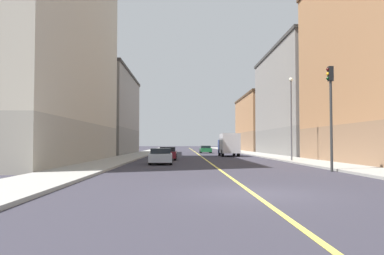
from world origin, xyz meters
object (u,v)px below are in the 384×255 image
(building_right_midblock, at_px, (96,114))
(car_maroon, at_px, (168,154))
(building_left_far, at_px, (269,124))
(building_left_mid, at_px, (309,102))
(traffic_light_left_near, at_px, (331,104))
(car_silver, at_px, (161,156))
(street_lamp_left_near, at_px, (291,110))
(car_green, at_px, (206,149))
(building_right_corner, at_px, (30,32))
(box_truck, at_px, (229,144))

(building_right_midblock, height_order, car_maroon, building_right_midblock)
(building_left_far, bearing_deg, car_maroon, -115.69)
(building_left_mid, relative_size, traffic_light_left_near, 3.81)
(building_left_far, distance_m, car_silver, 53.81)
(building_left_far, height_order, car_silver, building_left_far)
(street_lamp_left_near, xyz_separation_m, car_silver, (-11.83, -3.40, -4.11))
(building_left_far, height_order, car_green, building_left_far)
(building_left_far, relative_size, street_lamp_left_near, 3.12)
(traffic_light_left_near, height_order, car_green, traffic_light_left_near)
(building_right_corner, relative_size, building_right_midblock, 1.15)
(building_right_corner, height_order, traffic_light_left_near, building_right_corner)
(traffic_light_left_near, xyz_separation_m, street_lamp_left_near, (1.02, 11.98, 0.62))
(car_silver, distance_m, box_truck, 20.21)
(building_left_far, relative_size, box_truck, 3.55)
(building_left_far, bearing_deg, box_truck, -111.71)
(building_right_midblock, bearing_deg, building_right_corner, -90.00)
(building_left_far, bearing_deg, car_green, -133.82)
(car_green, height_order, box_truck, box_truck)
(building_left_mid, distance_m, building_right_midblock, 32.45)
(street_lamp_left_near, relative_size, car_maroon, 1.68)
(building_right_corner, bearing_deg, traffic_light_left_near, -25.75)
(car_green, bearing_deg, building_left_far, 46.18)
(building_left_mid, distance_m, car_silver, 31.88)
(car_green, xyz_separation_m, car_silver, (-5.77, -34.53, 0.01))
(building_left_mid, height_order, building_left_far, building_left_mid)
(building_right_midblock, relative_size, car_green, 5.61)
(building_right_midblock, relative_size, car_silver, 5.21)
(street_lamp_left_near, distance_m, car_silver, 12.98)
(car_maroon, height_order, car_silver, car_maroon)
(car_maroon, bearing_deg, building_left_far, 64.31)
(traffic_light_left_near, distance_m, car_green, 43.54)
(street_lamp_left_near, height_order, car_green, street_lamp_left_near)
(traffic_light_left_near, xyz_separation_m, car_green, (-5.05, 43.11, -3.49))
(street_lamp_left_near, height_order, car_silver, street_lamp_left_near)
(traffic_light_left_near, relative_size, car_silver, 1.46)
(street_lamp_left_near, xyz_separation_m, box_truck, (-3.95, 15.19, -3.18))
(building_left_mid, bearing_deg, car_green, 142.94)
(building_left_mid, distance_m, car_maroon, 26.23)
(building_left_mid, height_order, street_lamp_left_near, building_left_mid)
(traffic_light_left_near, bearing_deg, building_right_corner, 154.25)
(building_right_corner, xyz_separation_m, car_maroon, (12.08, 5.77, -10.97))
(street_lamp_left_near, bearing_deg, building_left_mid, 67.46)
(building_left_far, height_order, building_right_midblock, building_right_midblock)
(building_left_mid, bearing_deg, car_silver, -130.56)
(building_left_mid, height_order, box_truck, building_left_mid)
(building_right_midblock, distance_m, street_lamp_left_near, 34.58)
(building_left_mid, relative_size, car_maroon, 5.37)
(building_left_far, distance_m, car_green, 21.52)
(building_right_midblock, bearing_deg, car_maroon, -59.45)
(building_left_far, xyz_separation_m, building_right_corner, (-32.04, -47.25, 5.74))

